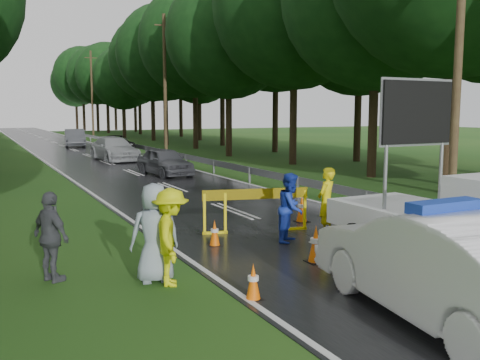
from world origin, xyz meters
TOP-DOWN VIEW (x-y plane):
  - ground at (0.00, 0.00)m, footprint 160.00×160.00m
  - road at (0.00, 30.00)m, footprint 7.00×140.00m
  - guardrail at (3.70, 29.67)m, footprint 0.12×60.06m
  - utility_pole_near at (5.20, 2.00)m, footprint 1.40×0.24m
  - utility_pole_mid at (5.20, 28.00)m, footprint 1.40×0.24m
  - utility_pole_far at (5.20, 54.00)m, footprint 1.40×0.24m
  - police_sedan at (-1.08, -3.46)m, footprint 2.56×5.38m
  - work_truck at (0.90, -2.06)m, footprint 2.25×4.84m
  - barrier at (-0.80, 3.06)m, footprint 2.77×0.73m
  - officer at (0.70, 2.00)m, footprint 0.77×0.69m
  - civilian at (-0.50, 1.80)m, footprint 1.05×1.04m
  - bystander_left at (-4.22, 0.00)m, footprint 1.01×1.32m
  - bystander_mid at (-6.16, 1.19)m, footprint 0.82×1.09m
  - bystander_right at (-4.43, 0.31)m, footprint 1.00×0.73m
  - queue_car_first at (1.14, 16.25)m, footprint 2.06×4.23m
  - queue_car_second at (0.80, 25.36)m, footprint 2.52×5.36m
  - queue_car_third at (2.39, 31.36)m, footprint 2.58×5.01m
  - queue_car_fourth at (0.80, 40.14)m, footprint 2.29×4.98m
  - cone_near_left at (-3.24, -1.40)m, footprint 0.30×0.30m
  - cone_center at (-1.00, 0.00)m, footprint 0.38×0.38m
  - cone_far at (1.02, 3.63)m, footprint 0.38×0.38m
  - cone_left_mid at (-2.35, 2.24)m, footprint 0.30×0.30m
  - cone_right at (3.50, 1.50)m, footprint 0.31×0.31m

SIDE VIEW (x-z plane):
  - ground at x=0.00m, z-range 0.00..0.00m
  - road at x=0.00m, z-range 0.00..0.02m
  - cone_left_mid at x=-2.35m, z-range -0.01..0.63m
  - cone_near_left at x=-3.24m, z-range -0.01..0.63m
  - cone_right at x=3.50m, z-range -0.01..0.64m
  - cone_far at x=1.02m, z-range -0.01..0.80m
  - cone_center at x=-1.00m, z-range -0.01..0.80m
  - guardrail at x=3.70m, z-range 0.20..0.90m
  - queue_car_third at x=2.39m, z-range 0.00..1.35m
  - queue_car_first at x=1.14m, z-range 0.00..1.39m
  - queue_car_second at x=0.80m, z-range 0.00..1.51m
  - queue_car_fourth at x=0.80m, z-range 0.00..1.58m
  - civilian at x=-0.50m, z-range 0.00..1.71m
  - police_sedan at x=-1.08m, z-range -0.08..1.79m
  - bystander_mid at x=-6.16m, z-range 0.00..1.72m
  - officer at x=0.70m, z-range 0.00..1.77m
  - barrier at x=-0.80m, z-range 0.30..1.48m
  - bystander_left at x=-4.22m, z-range 0.00..1.81m
  - bystander_right at x=-4.43m, z-range 0.00..1.88m
  - work_truck at x=0.90m, z-range -0.87..2.94m
  - utility_pole_near at x=5.20m, z-range 0.06..10.06m
  - utility_pole_mid at x=5.20m, z-range 0.06..10.06m
  - utility_pole_far at x=5.20m, z-range 0.06..10.06m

